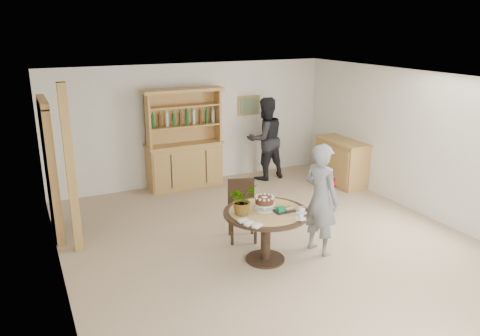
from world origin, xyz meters
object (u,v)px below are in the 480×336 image
object	(u,v)px
adult_person	(265,139)
red_suitcase	(330,180)
teen_boy	(321,199)
dining_chair	(242,206)
hutch	(184,155)
sideboard	(341,162)
dining_table	(266,221)

from	to	relation	value
adult_person	red_suitcase	size ratio (longest dim) A/B	2.50
teen_boy	adult_person	bearing A→B (deg)	-28.33
teen_boy	adult_person	distance (m)	3.52
adult_person	red_suitcase	xyz separation A→B (m)	(1.05, -0.97, -0.79)
dining_chair	hutch	bearing A→B (deg)	109.19
hutch	adult_person	world-z (taller)	hutch
sideboard	teen_boy	world-z (taller)	teen_boy
sideboard	adult_person	xyz separation A→B (m)	(-1.29, 1.00, 0.42)
adult_person	teen_boy	bearing A→B (deg)	70.08
sideboard	teen_boy	distance (m)	3.28
hutch	sideboard	size ratio (longest dim) A/B	1.62
dining_chair	dining_table	bearing A→B (deg)	-72.54
dining_chair	teen_boy	world-z (taller)	teen_boy
teen_boy	sideboard	bearing A→B (deg)	-55.84
dining_chair	red_suitcase	distance (m)	3.21
hutch	red_suitcase	xyz separation A→B (m)	(2.80, -1.21, -0.59)
hutch	teen_boy	size ratio (longest dim) A/B	1.23
teen_boy	adult_person	world-z (taller)	adult_person
dining_table	red_suitcase	xyz separation A→B (m)	(2.83, 2.32, -0.50)
sideboard	teen_boy	size ratio (longest dim) A/B	0.76
adult_person	dining_chair	bearing A→B (deg)	49.98
dining_chair	teen_boy	size ratio (longest dim) A/B	0.57
teen_boy	red_suitcase	world-z (taller)	teen_boy
hutch	adult_person	bearing A→B (deg)	-7.84
sideboard	adult_person	size ratio (longest dim) A/B	0.71
dining_chair	red_suitcase	bearing A→B (deg)	47.33
dining_table	dining_chair	world-z (taller)	dining_chair
hutch	red_suitcase	bearing A→B (deg)	-23.40
sideboard	dining_table	size ratio (longest dim) A/B	1.05
sideboard	dining_chair	xyz separation A→B (m)	(-3.04, -1.46, 0.06)
hutch	adult_person	distance (m)	1.78
dining_chair	adult_person	size ratio (longest dim) A/B	0.53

